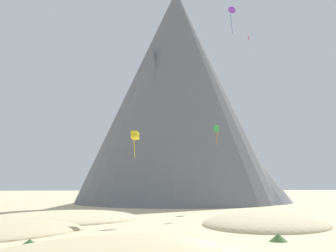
% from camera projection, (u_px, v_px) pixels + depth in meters
% --- Properties ---
extents(ground_plane, '(400.00, 400.00, 0.00)m').
position_uv_depth(ground_plane, '(213.00, 251.00, 31.62)').
color(ground_plane, beige).
extents(dune_midground, '(30.61, 29.54, 2.25)m').
position_uv_depth(dune_midground, '(52.00, 219.00, 57.45)').
color(dune_midground, beige).
rests_on(dune_midground, ground_plane).
extents(dune_back_low, '(19.72, 23.53, 2.84)m').
position_uv_depth(dune_back_low, '(266.00, 225.00, 50.81)').
color(dune_back_low, '#CCBA8E').
rests_on(dune_back_low, ground_plane).
extents(bush_near_left, '(2.56, 2.56, 0.66)m').
position_uv_depth(bush_near_left, '(30.00, 244.00, 33.04)').
color(bush_near_left, '#386633').
rests_on(bush_near_left, ground_plane).
extents(bush_far_right, '(2.22, 2.22, 0.66)m').
position_uv_depth(bush_far_right, '(278.00, 238.00, 36.61)').
color(bush_far_right, '#477238').
rests_on(bush_far_right, ground_plane).
extents(rock_massif, '(65.24, 65.24, 50.68)m').
position_uv_depth(rock_massif, '(181.00, 111.00, 104.58)').
color(rock_massif, slate).
rests_on(rock_massif, ground_plane).
extents(kite_violet_high, '(1.55, 0.59, 5.62)m').
position_uv_depth(kite_violet_high, '(232.00, 11.00, 89.18)').
color(kite_violet_high, purple).
extents(kite_green_mid, '(0.79, 1.00, 3.46)m').
position_uv_depth(kite_green_mid, '(216.00, 130.00, 78.47)').
color(kite_green_mid, green).
extents(kite_rainbow_high, '(1.25, 1.73, 1.61)m').
position_uv_depth(kite_rainbow_high, '(249.00, 38.00, 90.06)').
color(kite_rainbow_high, '#E5668C').
extents(kite_yellow_low, '(1.16, 1.20, 3.45)m').
position_uv_depth(kite_yellow_low, '(135.00, 136.00, 56.49)').
color(kite_yellow_low, yellow).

